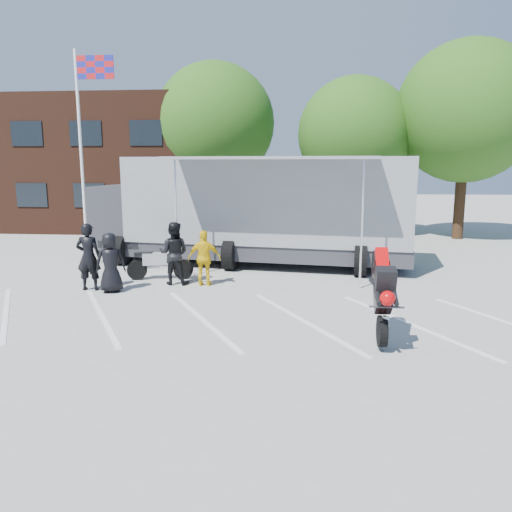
% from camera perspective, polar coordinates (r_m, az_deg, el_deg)
% --- Properties ---
extents(ground, '(100.00, 100.00, 0.00)m').
position_cam_1_polar(ground, '(10.95, -8.45, -8.56)').
color(ground, '#A2A39D').
rests_on(ground, ground).
extents(parking_bay_lines, '(18.09, 13.33, 0.01)m').
position_cam_1_polar(parking_bay_lines, '(11.87, -7.31, -6.98)').
color(parking_bay_lines, white).
rests_on(parking_bay_lines, ground).
extents(office_building, '(18.00, 8.00, 7.00)m').
position_cam_1_polar(office_building, '(30.71, -19.11, 9.86)').
color(office_building, '#3F2014').
rests_on(office_building, ground).
extents(flagpole, '(1.61, 0.12, 8.00)m').
position_cam_1_polar(flagpole, '(21.93, -18.90, 13.89)').
color(flagpole, white).
rests_on(flagpole, ground).
extents(tree_left, '(6.12, 6.12, 8.64)m').
position_cam_1_polar(tree_left, '(26.51, -4.75, 14.84)').
color(tree_left, '#382314').
rests_on(tree_left, ground).
extents(tree_mid, '(5.44, 5.44, 7.68)m').
position_cam_1_polar(tree_mid, '(25.20, 11.19, 13.49)').
color(tree_mid, '#382314').
rests_on(tree_mid, ground).
extents(tree_right, '(6.46, 6.46, 9.12)m').
position_cam_1_polar(tree_right, '(25.76, 22.91, 14.89)').
color(tree_right, '#382314').
rests_on(tree_right, ground).
extents(transporter_truck, '(12.53, 7.27, 3.78)m').
position_cam_1_polar(transporter_truck, '(17.92, -0.27, -0.93)').
color(transporter_truck, gray).
rests_on(transporter_truck, ground).
extents(parked_motorcycle, '(2.17, 1.05, 1.09)m').
position_cam_1_polar(parked_motorcycle, '(15.86, -10.84, -2.63)').
color(parked_motorcycle, '#B6B6BB').
rests_on(parked_motorcycle, ground).
extents(stunt_bike_rider, '(0.84, 1.75, 2.05)m').
position_cam_1_polar(stunt_bike_rider, '(10.78, 13.59, -9.07)').
color(stunt_bike_rider, black).
rests_on(stunt_bike_rider, ground).
extents(spectator_leather_a, '(0.96, 0.80, 1.68)m').
position_cam_1_polar(spectator_leather_a, '(14.47, -16.30, -0.73)').
color(spectator_leather_a, black).
rests_on(spectator_leather_a, ground).
extents(spectator_leather_b, '(0.71, 0.47, 1.92)m').
position_cam_1_polar(spectator_leather_b, '(14.86, -18.60, -0.10)').
color(spectator_leather_b, black).
rests_on(spectator_leather_b, ground).
extents(spectator_leather_c, '(0.93, 0.73, 1.87)m').
position_cam_1_polar(spectator_leather_c, '(15.00, -9.37, 0.31)').
color(spectator_leather_c, black).
rests_on(spectator_leather_c, ground).
extents(spectator_hivis, '(0.98, 0.45, 1.64)m').
position_cam_1_polar(spectator_hivis, '(14.72, -5.91, -0.25)').
color(spectator_hivis, yellow).
rests_on(spectator_hivis, ground).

